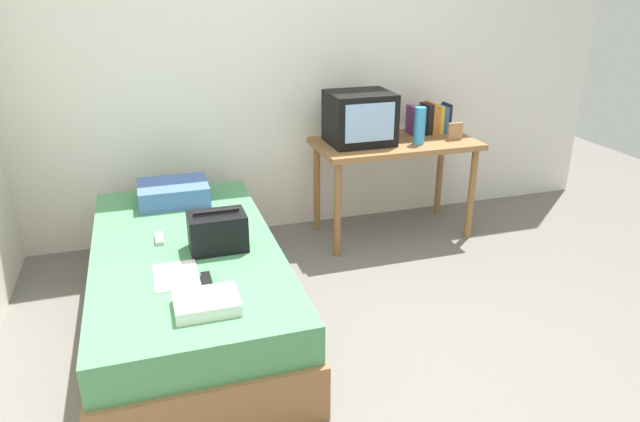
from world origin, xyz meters
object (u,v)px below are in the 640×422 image
bed (189,284)px  remote_dark (207,281)px  tv (360,118)px  picture_frame (455,131)px  pillow (173,192)px  water_bottle (420,126)px  remote_silver (159,239)px  book_row (428,119)px  desk (395,153)px  magazine (176,276)px  handbag (218,231)px  folded_towel (207,303)px

bed → remote_dark: remote_dark is taller
tv → picture_frame: size_ratio=3.54×
bed → pillow: bearing=90.3°
water_bottle → remote_silver: bearing=-163.4°
water_bottle → tv: bearing=159.7°
bed → book_row: 2.20m
desk → remote_silver: size_ratio=8.06×
bed → pillow: 0.75m
pillow → water_bottle: bearing=-1.1°
bed → magazine: (-0.07, -0.34, 0.25)m
pillow → handbag: bearing=-77.5°
bed → remote_dark: (0.06, -0.45, 0.25)m
book_row → remote_dark: size_ratio=1.98×
desk → tv: 0.38m
remote_dark → remote_silver: (-0.19, 0.56, 0.00)m
desk → remote_silver: desk is taller
bed → tv: bearing=31.4°
book_row → pillow: book_row is taller
water_bottle → folded_towel: 2.17m
desk → picture_frame: 0.46m
tv → remote_dark: tv is taller
pillow → remote_dark: pillow is taller
picture_frame → pillow: 2.03m
pillow → remote_dark: (0.07, -1.14, -0.05)m
magazine → remote_dark: remote_dark is taller
desk → remote_dark: bearing=-141.2°
bed → book_row: book_row is taller
magazine → pillow: bearing=86.1°
picture_frame → pillow: picture_frame is taller
magazine → folded_towel: (0.11, -0.34, 0.02)m
handbag → desk: bearing=31.6°
tv → remote_dark: (-1.25, -1.25, -0.42)m
handbag → remote_dark: size_ratio=1.92×
handbag → magazine: (-0.24, -0.25, -0.10)m
book_row → picture_frame: size_ratio=2.49×
picture_frame → remote_dark: size_ratio=0.80×
pillow → remote_silver: pillow is taller
desk → water_bottle: size_ratio=4.47×
desk → water_bottle: bearing=-43.7°
tv → folded_towel: bearing=-130.8°
tv → picture_frame: tv is taller
bed → remote_dark: size_ratio=12.82×
magazine → book_row: bearing=32.2°
handbag → magazine: handbag is taller
magazine → folded_towel: folded_towel is taller
picture_frame → magazine: bearing=-153.9°
book_row → remote_dark: 2.32m
book_row → desk: bearing=-157.6°
desk → handbag: 1.66m
water_bottle → book_row: bearing=51.6°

